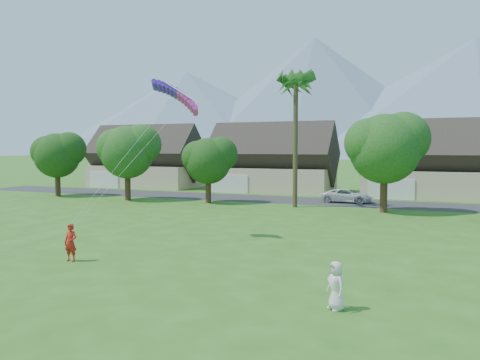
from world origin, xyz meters
The scene contains 10 objects.
ground centered at (0.00, 0.00, 0.00)m, with size 500.00×500.00×0.00m, color #2D6019.
street centered at (0.00, 34.00, 0.01)m, with size 90.00×7.00×0.01m, color #2D2D30.
kite_flyer centered at (-6.58, 4.14, 0.93)m, with size 0.68×0.44×1.86m, color red.
watcher centered at (6.76, 2.16, 0.85)m, with size 0.83×0.54×1.70m, color silver.
parked_car centered at (1.93, 34.00, 0.70)m, with size 2.33×5.06×1.41m, color silver.
mountain_ridge centered at (10.40, 260.00, 29.07)m, with size 540.00×240.00×70.00m.
houses_row centered at (0.49, 42.99, 3.44)m, with size 72.75×8.19×8.86m.
tree_row centered at (-1.14, 27.92, 4.89)m, with size 62.27×6.67×8.45m.
fan_palm centered at (-2.00, 28.50, 11.80)m, with size 3.00×3.00×13.80m.
parafoil_kite centered at (-4.58, 11.25, 8.79)m, with size 3.40×1.36×0.50m.
Camera 1 is at (9.66, -13.67, 5.59)m, focal length 35.00 mm.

